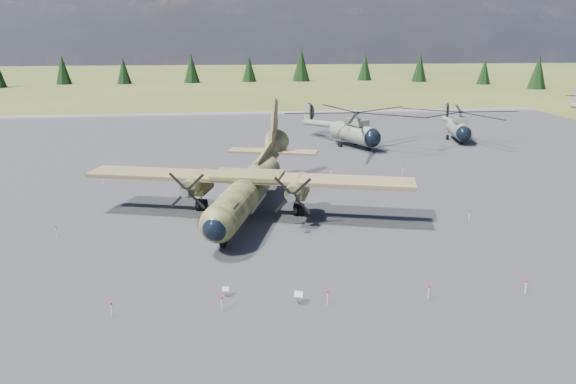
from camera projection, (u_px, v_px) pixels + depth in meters
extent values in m
plane|color=brown|center=(271.00, 228.00, 44.82)|extent=(500.00, 500.00, 0.00)
cube|color=slate|center=(262.00, 194.00, 54.37)|extent=(120.00, 120.00, 0.04)
cylinder|color=#35391F|center=(247.00, 191.00, 47.16)|extent=(7.35, 17.31, 2.68)
sphere|color=#35391F|center=(218.00, 225.00, 38.97)|extent=(3.25, 3.25, 2.63)
sphere|color=black|center=(216.00, 228.00, 38.48)|extent=(2.39, 2.39, 1.93)
cube|color=black|center=(224.00, 208.00, 40.23)|extent=(2.27, 2.00, 0.53)
cone|color=#35391F|center=(272.00, 153.00, 57.62)|extent=(4.35, 7.06, 4.03)
cube|color=#9FA2A4|center=(249.00, 201.00, 48.37)|extent=(3.34, 6.03, 0.48)
cube|color=#30341B|center=(248.00, 177.00, 47.31)|extent=(27.60, 10.82, 0.34)
cube|color=#35391F|center=(248.00, 175.00, 47.26)|extent=(6.48, 4.91, 0.34)
cylinder|color=#35391F|center=(198.00, 182.00, 47.85)|extent=(2.76, 5.18, 1.44)
cube|color=#35391F|center=(201.00, 187.00, 48.75)|extent=(2.28, 3.53, 0.77)
cone|color=gray|center=(186.00, 192.00, 44.89)|extent=(0.94, 1.03, 0.73)
cylinder|color=black|center=(202.00, 205.00, 49.19)|extent=(1.10, 1.25, 1.05)
cylinder|color=#35391F|center=(298.00, 186.00, 46.52)|extent=(2.76, 5.18, 1.44)
cube|color=#35391F|center=(299.00, 191.00, 47.41)|extent=(2.28, 3.53, 0.77)
cone|color=gray|center=(292.00, 197.00, 43.56)|extent=(0.94, 1.03, 0.73)
cylinder|color=black|center=(299.00, 210.00, 47.85)|extent=(1.10, 1.25, 1.05)
cube|color=#35391F|center=(265.00, 154.00, 54.01)|extent=(2.26, 7.03, 1.61)
cube|color=#30341B|center=(273.00, 151.00, 58.06)|extent=(9.42, 4.57, 0.21)
cylinder|color=gray|center=(223.00, 232.00, 40.32)|extent=(0.17, 0.17, 0.86)
cylinder|color=black|center=(223.00, 241.00, 40.51)|extent=(0.57, 0.95, 0.90)
cylinder|color=slate|center=(354.00, 134.00, 76.22)|extent=(5.50, 7.87, 2.59)
sphere|color=black|center=(372.00, 138.00, 73.18)|extent=(3.17, 3.17, 2.39)
sphere|color=slate|center=(338.00, 130.00, 79.28)|extent=(3.17, 3.17, 2.39)
cube|color=slate|center=(357.00, 122.00, 75.43)|extent=(3.00, 3.75, 0.78)
cylinder|color=gray|center=(357.00, 116.00, 75.22)|extent=(0.50, 0.50, 1.04)
cylinder|color=slate|center=(322.00, 124.00, 82.37)|extent=(4.53, 8.40, 1.48)
cube|color=slate|center=(307.00, 112.00, 85.20)|extent=(0.82, 1.41, 2.49)
cylinder|color=black|center=(309.00, 112.00, 85.38)|extent=(1.19, 2.47, 2.70)
cylinder|color=black|center=(368.00, 148.00, 74.08)|extent=(0.56, 0.76, 0.71)
cylinder|color=black|center=(340.00, 144.00, 76.94)|extent=(0.63, 0.88, 0.83)
cylinder|color=gray|center=(340.00, 140.00, 76.79)|extent=(0.19, 0.19, 1.50)
cylinder|color=black|center=(356.00, 142.00, 78.36)|extent=(0.63, 0.88, 0.83)
cylinder|color=gray|center=(356.00, 138.00, 78.21)|extent=(0.19, 0.19, 1.50)
cylinder|color=slate|center=(458.00, 130.00, 80.77)|extent=(3.55, 6.97, 2.31)
sphere|color=black|center=(464.00, 134.00, 77.59)|extent=(2.49, 2.49, 2.12)
sphere|color=slate|center=(454.00, 126.00, 83.96)|extent=(2.49, 2.49, 2.12)
cube|color=slate|center=(460.00, 120.00, 80.02)|extent=(2.11, 3.20, 0.69)
cylinder|color=gray|center=(460.00, 115.00, 79.83)|extent=(0.39, 0.39, 0.92)
cylinder|color=slate|center=(449.00, 120.00, 87.19)|extent=(2.28, 7.88, 1.32)
cube|color=slate|center=(445.00, 110.00, 90.20)|extent=(0.45, 1.31, 2.22)
cylinder|color=black|center=(447.00, 110.00, 90.18)|extent=(0.52, 2.37, 2.40)
cylinder|color=black|center=(462.00, 142.00, 78.48)|extent=(0.37, 0.67, 0.63)
cylinder|color=black|center=(447.00, 137.00, 82.29)|extent=(0.41, 0.78, 0.74)
cylinder|color=gray|center=(448.00, 134.00, 82.15)|extent=(0.15, 0.15, 1.34)
cylinder|color=black|center=(465.00, 138.00, 82.11)|extent=(0.41, 0.78, 0.74)
cylinder|color=gray|center=(465.00, 134.00, 81.97)|extent=(0.15, 0.15, 1.34)
cube|color=slate|center=(576.00, 97.00, 103.92)|extent=(0.45, 1.54, 2.62)
cube|color=gray|center=(226.00, 292.00, 33.15)|extent=(0.08, 0.08, 0.49)
cube|color=silver|center=(225.00, 289.00, 33.05)|extent=(0.41, 0.20, 0.28)
cube|color=gray|center=(298.00, 298.00, 32.23)|extent=(0.11, 0.11, 0.62)
cube|color=silver|center=(299.00, 294.00, 32.10)|extent=(0.54, 0.35, 0.35)
cylinder|color=silver|center=(112.00, 310.00, 30.66)|extent=(0.07, 0.07, 0.80)
cylinder|color=red|center=(111.00, 304.00, 30.56)|extent=(0.12, 0.12, 0.10)
cylinder|color=silver|center=(222.00, 304.00, 31.35)|extent=(0.07, 0.07, 0.80)
cylinder|color=red|center=(222.00, 298.00, 31.24)|extent=(0.12, 0.12, 0.10)
cylinder|color=silver|center=(328.00, 298.00, 32.03)|extent=(0.07, 0.07, 0.80)
cylinder|color=red|center=(328.00, 292.00, 31.93)|extent=(0.12, 0.12, 0.10)
cylinder|color=silver|center=(429.00, 293.00, 32.72)|extent=(0.07, 0.07, 0.80)
cylinder|color=red|center=(429.00, 287.00, 32.61)|extent=(0.12, 0.12, 0.10)
cylinder|color=silver|center=(526.00, 288.00, 33.40)|extent=(0.07, 0.07, 0.80)
cylinder|color=red|center=(526.00, 281.00, 33.30)|extent=(0.12, 0.12, 0.10)
cylinder|color=silver|center=(104.00, 180.00, 58.17)|extent=(0.07, 0.07, 0.80)
cylinder|color=red|center=(104.00, 176.00, 58.07)|extent=(0.12, 0.12, 0.10)
cylinder|color=silver|center=(182.00, 177.00, 59.09)|extent=(0.07, 0.07, 0.80)
cylinder|color=red|center=(182.00, 174.00, 58.98)|extent=(0.12, 0.12, 0.10)
cylinder|color=silver|center=(258.00, 175.00, 60.00)|extent=(0.07, 0.07, 0.80)
cylinder|color=red|center=(258.00, 172.00, 59.89)|extent=(0.12, 0.12, 0.10)
cylinder|color=silver|center=(331.00, 173.00, 60.91)|extent=(0.07, 0.07, 0.80)
cylinder|color=red|center=(332.00, 170.00, 60.80)|extent=(0.12, 0.12, 0.10)
cylinder|color=silver|center=(403.00, 171.00, 61.83)|extent=(0.07, 0.07, 0.80)
cylinder|color=red|center=(403.00, 168.00, 61.72)|extent=(0.12, 0.12, 0.10)
cylinder|color=silver|center=(56.00, 232.00, 42.83)|extent=(0.07, 0.07, 0.80)
cylinder|color=red|center=(56.00, 227.00, 42.72)|extent=(0.12, 0.12, 0.10)
cylinder|color=silver|center=(469.00, 216.00, 46.59)|extent=(0.07, 0.07, 0.80)
cylinder|color=red|center=(469.00, 211.00, 46.48)|extent=(0.12, 0.12, 0.10)
cone|color=black|center=(538.00, 72.00, 158.16)|extent=(5.20, 5.20, 9.29)
cone|color=black|center=(484.00, 71.00, 173.48)|extent=(4.34, 4.34, 7.75)
cone|color=black|center=(420.00, 67.00, 182.85)|extent=(5.13, 5.13, 9.16)
cone|color=black|center=(365.00, 67.00, 188.43)|extent=(4.89, 4.89, 8.73)
cone|color=black|center=(301.00, 65.00, 184.46)|extent=(5.84, 5.84, 10.43)
cone|color=black|center=(249.00, 68.00, 182.79)|extent=(4.71, 4.71, 8.40)
cone|color=black|center=(191.00, 68.00, 178.52)|extent=(5.07, 5.07, 9.06)
cone|color=black|center=(124.00, 71.00, 174.66)|extent=(4.51, 4.51, 8.05)
cone|color=black|center=(63.00, 70.00, 173.42)|extent=(4.91, 4.91, 8.76)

